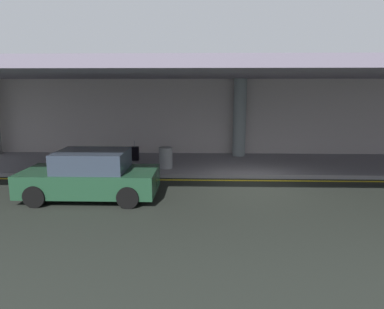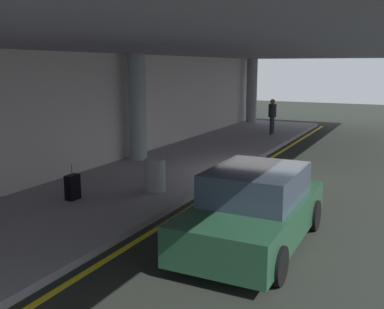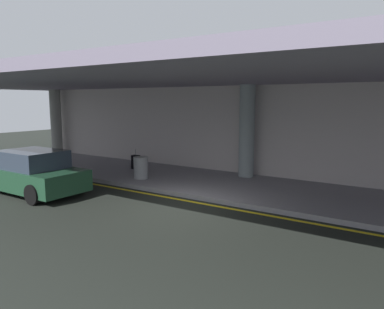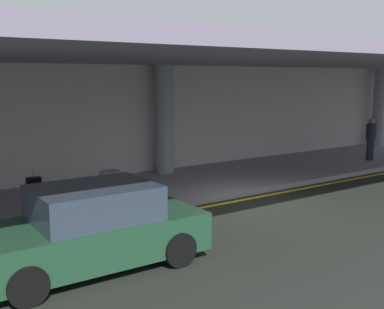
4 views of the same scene
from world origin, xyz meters
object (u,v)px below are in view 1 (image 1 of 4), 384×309
trash_bin_steel (166,158)px  car_dark_green (91,176)px  support_column_left_mid (240,118)px  suitcase_upright_primary (135,154)px

trash_bin_steel → car_dark_green: bearing=-120.0°
car_dark_green → trash_bin_steel: bearing=57.5°
support_column_left_mid → trash_bin_steel: bearing=-141.0°
car_dark_green → trash_bin_steel: car_dark_green is taller
support_column_left_mid → car_dark_green: size_ratio=0.89×
support_column_left_mid → trash_bin_steel: size_ratio=4.29×
car_dark_green → trash_bin_steel: 3.92m
support_column_left_mid → trash_bin_steel: support_column_left_mid is taller
car_dark_green → support_column_left_mid: bearing=46.6°
car_dark_green → suitcase_upright_primary: bearing=82.7°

